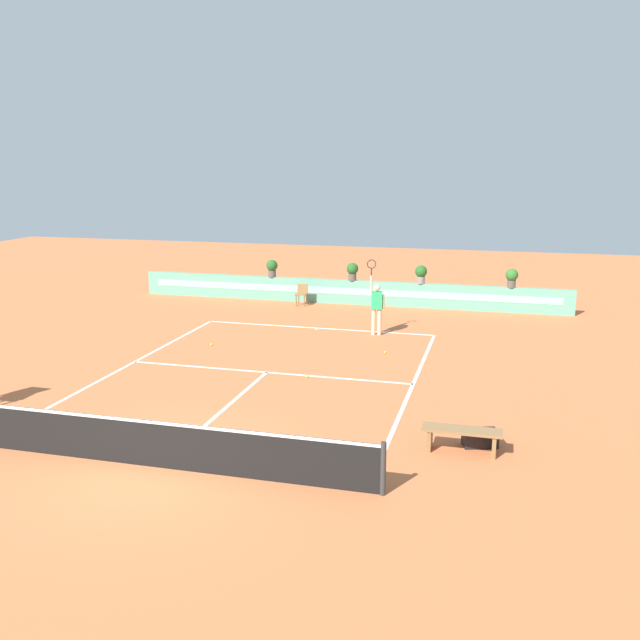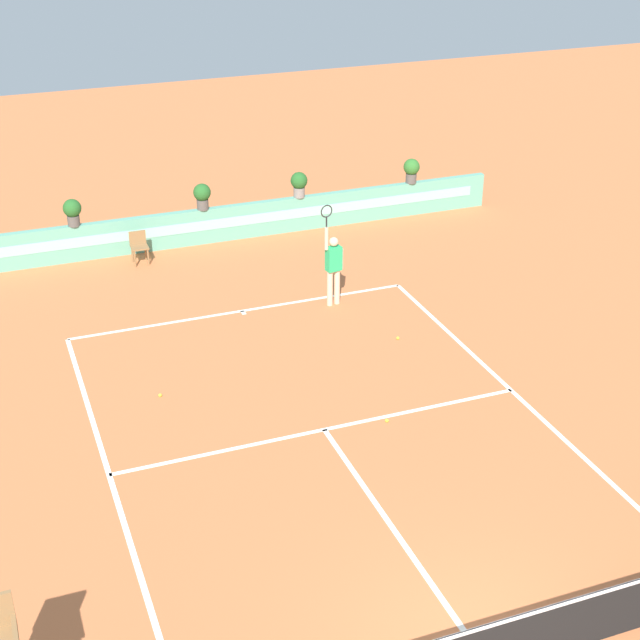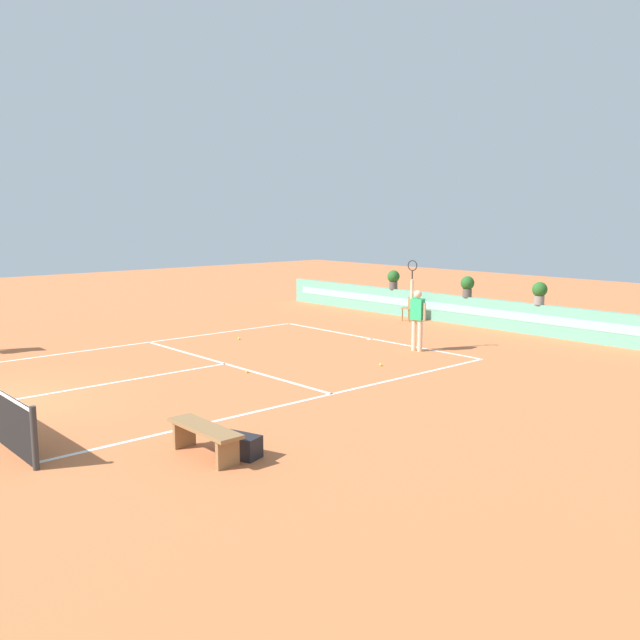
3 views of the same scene
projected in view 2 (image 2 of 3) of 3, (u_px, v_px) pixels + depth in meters
The scene contains 12 objects.
ground_plane at pixel (332, 441), 18.02m from camera, with size 60.00×60.00×0.00m, color #C66B3D.
court_lines at pixel (319, 421), 18.61m from camera, with size 8.32×11.94×0.01m.
back_wall_barrier at pixel (195, 227), 26.45m from camera, with size 18.00×0.21×1.00m.
ball_kid_chair at pixel (139, 246), 25.31m from camera, with size 0.44×0.44×0.85m.
tennis_player at pixel (333, 264), 22.79m from camera, with size 0.62×0.27×2.58m.
tennis_ball_near_baseline at pixel (398, 338), 21.62m from camera, with size 0.07×0.07×0.07m, color #CCE033.
tennis_ball_mid_court at pixel (387, 421), 18.57m from camera, with size 0.07×0.07×0.07m, color #CCE033.
tennis_ball_by_sideline at pixel (160, 395), 19.41m from camera, with size 0.07×0.07×0.07m, color #CCE033.
potted_plant_left at pixel (72, 211), 25.02m from camera, with size 0.48×0.48×0.72m.
potted_plant_right at pixel (299, 183), 27.01m from camera, with size 0.48×0.48×0.72m.
potted_plant_centre at pixel (202, 195), 26.12m from camera, with size 0.48×0.48×0.72m.
potted_plant_far_right at pixel (411, 169), 28.13m from camera, with size 0.48×0.48×0.72m.
Camera 2 is at (-5.56, -7.98, 10.17)m, focal length 53.78 mm.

